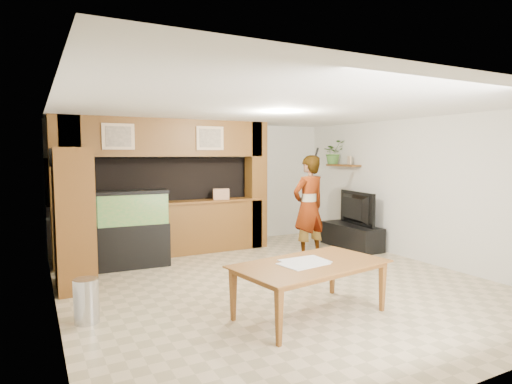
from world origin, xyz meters
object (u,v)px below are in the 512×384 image
aquarium (133,230)px  dining_table (312,290)px  pantry_cabinet (74,219)px  television (352,208)px  person (309,207)px

aquarium → dining_table: bearing=-63.7°
pantry_cabinet → television: (5.35, 0.27, -0.19)m
aquarium → dining_table: aquarium is taller
aquarium → person: person is taller
television → dining_table: size_ratio=0.65×
pantry_cabinet → dining_table: 3.53m
person → pantry_cabinet: bearing=-7.7°
television → dining_table: television is taller
aquarium → television: 4.40m
pantry_cabinet → television: 5.36m
aquarium → person: (3.05, -0.87, 0.31)m
television → pantry_cabinet: bearing=101.6°
pantry_cabinet → person: size_ratio=1.06×
aquarium → television: (4.36, -0.55, 0.18)m
person → dining_table: bearing=49.1°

